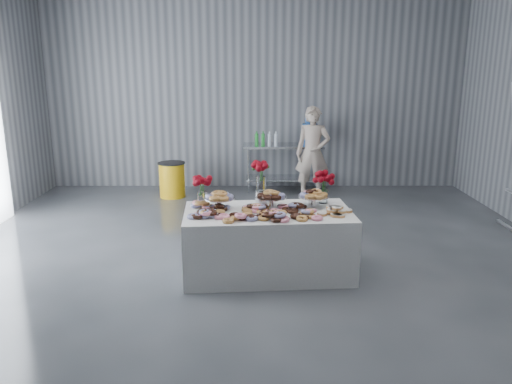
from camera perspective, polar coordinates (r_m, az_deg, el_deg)
ground at (r=5.78m, az=-0.11°, el=-9.87°), size 9.00×9.00×0.00m
room_walls at (r=5.35m, az=-3.19°, el=17.22°), size 8.04×9.04×4.02m
display_table at (r=5.80m, az=1.36°, el=-5.76°), size 1.97×1.13×0.75m
prep_table at (r=9.54m, az=3.08°, el=3.77°), size 1.50×0.60×0.90m
donut_mounds at (r=5.62m, az=1.40°, el=-1.92°), size 1.86×0.93×0.09m
cake_stand_left at (r=5.76m, az=-4.20°, el=-0.56°), size 0.36×0.36×0.17m
cake_stand_mid at (r=5.79m, az=1.74°, el=-0.45°), size 0.36×0.36×0.17m
cake_stand_right at (r=5.86m, az=6.60°, el=-0.36°), size 0.36×0.36×0.17m
danish_pile at (r=5.65m, az=9.14°, el=-1.92°), size 0.48×0.48×0.11m
bouquet_left at (r=5.83m, az=-6.20°, el=1.14°), size 0.26×0.26×0.42m
bouquet_right at (r=6.00m, az=7.79°, el=1.48°), size 0.26×0.26×0.42m
bouquet_center at (r=5.92m, az=0.59°, el=2.26°), size 0.26×0.26×0.57m
water_jug at (r=9.50m, az=6.15°, el=6.90°), size 0.28×0.28×0.55m
drink_bottles at (r=9.37m, az=1.18°, el=6.16°), size 0.54×0.08×0.27m
person at (r=8.98m, az=6.50°, el=4.42°), size 0.67×0.49×1.67m
trash_barrel at (r=9.27m, az=-9.56°, el=1.40°), size 0.50×0.50×0.64m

